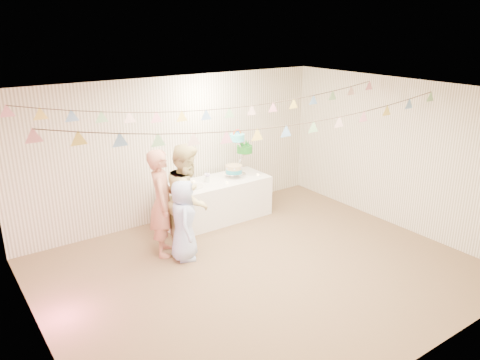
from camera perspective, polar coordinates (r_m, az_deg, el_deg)
floor at (r=7.04m, az=2.46°, el=-10.95°), size 6.00×6.00×0.00m
ceiling at (r=6.17m, az=2.80°, el=10.47°), size 6.00×6.00×0.00m
back_wall at (r=8.51m, az=-7.73°, el=3.75°), size 6.00×6.00×0.00m
front_wall at (r=4.93m, az=20.88°, el=-9.02°), size 6.00×6.00×0.00m
left_wall at (r=5.35m, az=-23.98°, el=-7.18°), size 5.00×5.00×0.00m
right_wall at (r=8.58m, az=18.72°, el=3.02°), size 5.00×5.00×0.00m
table at (r=8.59m, az=-2.93°, el=-2.47°), size 1.99×0.80×0.75m
cake_stand at (r=8.66m, az=-0.12°, el=3.25°), size 0.74×0.43×0.82m
cake_bottom at (r=8.63m, az=-0.71°, el=0.92°), size 0.31×0.31×0.15m
cake_middle at (r=8.85m, az=0.50°, el=3.21°), size 0.27×0.27×0.22m
cake_top_tier at (r=8.55m, az=-0.34°, el=4.52°), size 0.25×0.25×0.19m
platter at (r=8.19m, az=-5.61°, el=-0.76°), size 0.31×0.31×0.02m
posy at (r=8.40m, az=-4.05°, el=0.34°), size 0.15×0.15×0.17m
person_adult_a at (r=7.27m, az=-9.46°, el=-2.76°), size 0.65×0.74×1.70m
person_adult_b at (r=7.31m, az=-6.35°, el=-2.28°), size 1.06×1.08×1.75m
person_child at (r=7.14m, az=-6.91°, el=-4.89°), size 0.63×0.73×1.27m
bunting_back at (r=7.10m, az=-2.75°, el=9.55°), size 5.60×1.10×0.40m
bunting_front at (r=6.06m, az=3.93°, el=7.61°), size 5.60×0.90×0.36m
tealight_0 at (r=7.96m, az=-7.27°, el=-1.39°), size 0.04×0.04×0.03m
tealight_1 at (r=8.43m, az=-5.64°, el=-0.14°), size 0.04×0.04×0.03m
tealight_2 at (r=8.33m, az=-1.59°, el=-0.30°), size 0.04×0.04×0.03m
tealight_3 at (r=8.81m, az=-1.82°, el=0.79°), size 0.04×0.04×0.03m
tealight_4 at (r=8.76m, az=2.19°, el=0.67°), size 0.04×0.04×0.03m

